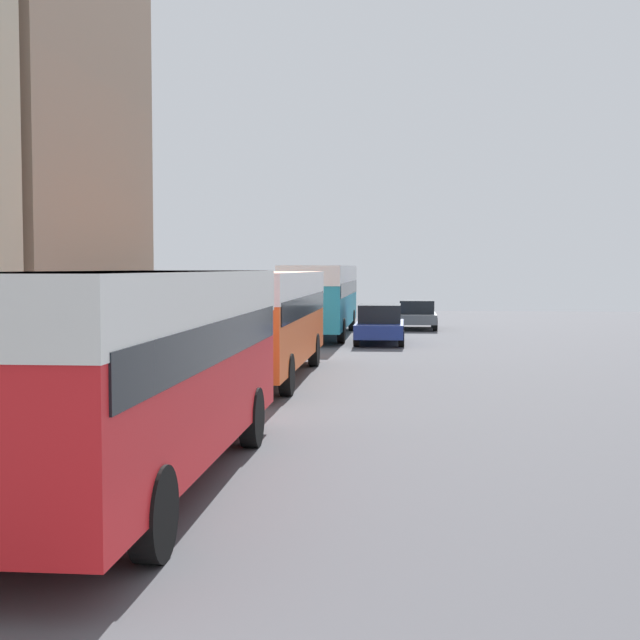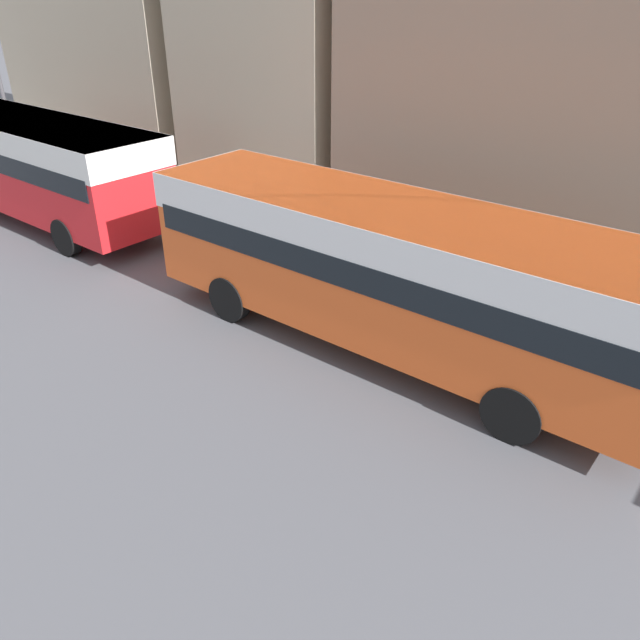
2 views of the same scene
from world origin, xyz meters
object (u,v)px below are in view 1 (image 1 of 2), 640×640
Objects in this scene: bus_third_in_line at (322,291)px; pedestrian_near_curb at (270,308)px; bus_lead at (129,348)px; car_far_curb at (417,314)px; bus_following at (258,309)px; car_crossing at (380,323)px.

pedestrian_near_curb is (-3.17, 5.84, -1.03)m from bus_third_in_line.
bus_lead is 5.91× the size of pedestrian_near_curb.
bus_lead is at bearing -97.63° from car_far_curb.
bus_following is 20.68m from car_far_curb.
pedestrian_near_curb is at bearing 118.47° from bus_third_in_line.
bus_lead reaches higher than car_crossing.
bus_lead is 23.71m from car_crossing.
bus_following is 15.10m from bus_third_in_line.
car_far_curb is (4.54, 20.14, -1.14)m from bus_following.
bus_third_in_line reaches higher than car_crossing.
bus_third_in_line is at bearing 89.78° from bus_lead.
pedestrian_near_curb reaches higher than car_crossing.
bus_lead reaches higher than car_far_curb.
bus_lead is 2.11× the size of car_crossing.
car_crossing is at bearing 75.48° from bus_following.
car_far_curb is at bearing 77.30° from bus_following.
car_crossing is at bearing -53.93° from bus_third_in_line.
car_far_curb is at bearing 82.37° from bus_lead.
bus_following is 0.89× the size of bus_third_in_line.
car_crossing is 8.81m from car_far_curb.
car_far_curb is 2.55× the size of pedestrian_near_curb.
bus_lead is 12.06m from bus_following.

